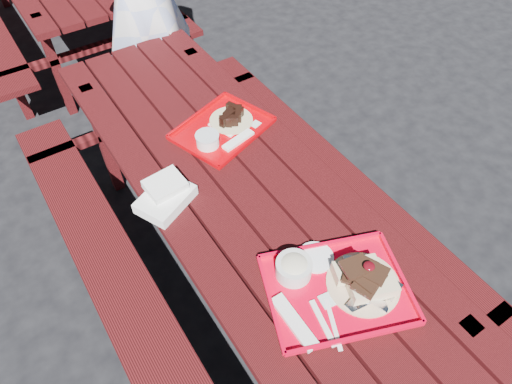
# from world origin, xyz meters

# --- Properties ---
(ground) EXTENTS (60.00, 60.00, 0.00)m
(ground) POSITION_xyz_m (0.00, 0.00, 0.00)
(ground) COLOR black
(ground) RESTS_ON ground
(picnic_table_near) EXTENTS (1.41, 2.40, 0.75)m
(picnic_table_near) POSITION_xyz_m (-0.00, 0.00, 0.56)
(picnic_table_near) COLOR #480E10
(picnic_table_near) RESTS_ON ground
(near_tray) EXTENTS (0.57, 0.51, 0.15)m
(near_tray) POSITION_xyz_m (0.02, -0.60, 0.79)
(near_tray) COLOR red
(near_tray) RESTS_ON picnic_table_near
(far_tray) EXTENTS (0.49, 0.43, 0.07)m
(far_tray) POSITION_xyz_m (0.11, 0.29, 0.77)
(far_tray) COLOR #B50007
(far_tray) RESTS_ON picnic_table_near
(white_cloth) EXTENTS (0.26, 0.23, 0.09)m
(white_cloth) POSITION_xyz_m (-0.29, 0.06, 0.79)
(white_cloth) COLOR white
(white_cloth) RESTS_ON picnic_table_near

